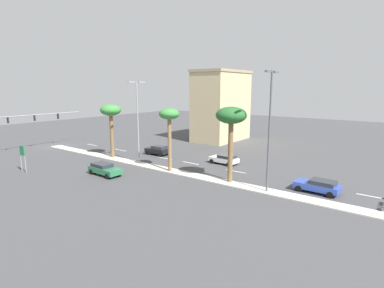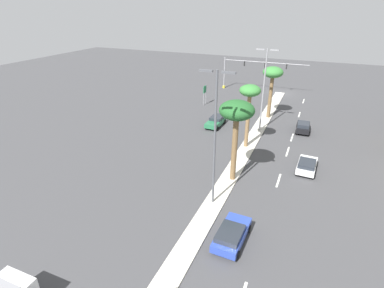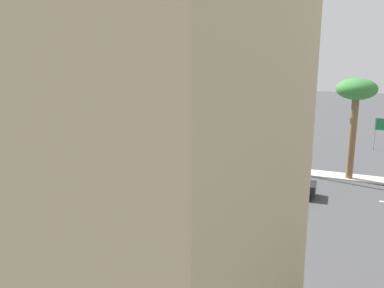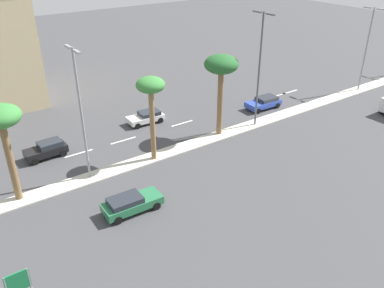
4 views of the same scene
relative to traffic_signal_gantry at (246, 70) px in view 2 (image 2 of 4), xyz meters
The scene contains 18 objects.
ground_plane 38.54m from the traffic_signal_gantry, 100.95° to the left, with size 160.00×160.00×0.00m, color #424244.
median_curb 49.22m from the traffic_signal_gantry, 98.53° to the left, with size 1.80×98.02×0.12m, color beige.
lane_stripe_left 13.30m from the traffic_signal_gantry, 163.92° to the left, with size 0.20×2.80×0.01m, color silver.
lane_stripe_front 17.28m from the traffic_signal_gantry, 136.31° to the left, with size 0.20×2.80×0.01m, color silver.
lane_stripe_mid 25.22m from the traffic_signal_gantry, 119.16° to the left, with size 0.20×2.80×0.01m, color silver.
lane_stripe_right 29.39m from the traffic_signal_gantry, 114.61° to the left, with size 0.20×2.80×0.01m, color silver.
lane_stripe_leading 36.04m from the traffic_signal_gantry, 109.78° to the left, with size 0.20×2.80×0.01m, color silver.
traffic_signal_gantry is the anchor object (origin of this frame).
directional_road_sign 13.31m from the traffic_signal_gantry, 71.59° to the left, with size 0.10×1.27×3.36m.
palm_tree_inboard 17.11m from the traffic_signal_gantry, 116.88° to the left, with size 3.04×3.04×7.93m.
palm_tree_near 28.10m from the traffic_signal_gantry, 104.48° to the left, with size 2.53×2.53×7.89m.
palm_tree_right 36.30m from the traffic_signal_gantry, 102.23° to the left, with size 3.36×3.36×8.35m.
street_lamp_center 22.39m from the traffic_signal_gantry, 109.67° to the left, with size 2.90×0.24×11.21m.
street_lamp_leading 40.70m from the traffic_signal_gantry, 100.11° to the left, with size 2.90×0.24×11.98m.
sedan_blue_leading 45.46m from the traffic_signal_gantry, 102.90° to the left, with size 2.18×4.39×1.36m.
sedan_black_near 23.49m from the traffic_signal_gantry, 124.67° to the left, with size 1.98×3.87×1.49m.
sedan_green_inboard 21.97m from the traffic_signal_gantry, 92.99° to the left, with size 2.06×4.58×1.38m.
sedan_white_mid 34.01m from the traffic_signal_gantry, 115.48° to the left, with size 2.13×4.07×1.31m.
Camera 2 is at (-7.11, 62.36, 16.66)m, focal length 28.42 mm.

